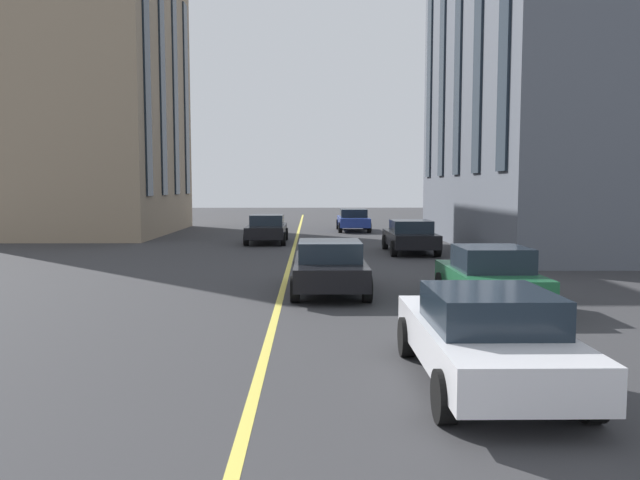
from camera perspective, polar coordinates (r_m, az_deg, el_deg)
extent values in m
cube|color=#D8C64C|center=(20.50, -2.96, -2.84)|extent=(80.00, 0.16, 0.01)
cube|color=navy|center=(38.74, 3.04, 1.70)|extent=(4.40, 1.80, 0.55)
cube|color=#19232D|center=(38.49, 3.06, 2.47)|extent=(1.85, 1.58, 0.50)
cylinder|color=black|center=(40.16, 1.67, 1.43)|extent=(0.64, 0.22, 0.64)
cylinder|color=black|center=(40.27, 4.12, 1.43)|extent=(0.64, 0.22, 0.64)
cylinder|color=black|center=(37.26, 1.86, 1.16)|extent=(0.64, 0.22, 0.64)
cylinder|color=black|center=(37.38, 4.51, 1.16)|extent=(0.64, 0.22, 0.64)
cube|color=black|center=(26.34, 8.21, 0.14)|extent=(4.40, 1.80, 0.55)
cube|color=#19232D|center=(26.08, 8.30, 1.24)|extent=(1.85, 1.58, 0.50)
cylinder|color=black|center=(27.67, 5.96, -0.18)|extent=(0.64, 0.22, 0.64)
cylinder|color=black|center=(27.93, 9.48, -0.18)|extent=(0.64, 0.22, 0.64)
cylinder|color=black|center=(24.80, 6.75, -0.78)|extent=(0.64, 0.22, 0.64)
cylinder|color=black|center=(25.09, 10.67, -0.77)|extent=(0.64, 0.22, 0.64)
cube|color=#1E6038|center=(15.07, 15.14, -3.64)|extent=(3.90, 1.75, 0.55)
cube|color=#19232D|center=(14.81, 15.40, -1.65)|extent=(1.64, 1.54, 0.55)
cylinder|color=black|center=(16.14, 10.99, -3.98)|extent=(0.60, 0.21, 0.60)
cylinder|color=black|center=(16.57, 16.70, -3.87)|extent=(0.60, 0.21, 0.60)
cylinder|color=black|center=(13.67, 13.20, -5.64)|extent=(0.60, 0.21, 0.60)
cylinder|color=black|center=(14.17, 19.84, -5.43)|extent=(0.60, 0.21, 0.60)
cube|color=black|center=(16.39, 0.86, -2.71)|extent=(4.40, 1.80, 0.55)
cube|color=#19232D|center=(16.11, 0.89, -0.97)|extent=(1.85, 1.58, 0.50)
cylinder|color=black|center=(17.87, -2.05, -2.97)|extent=(0.64, 0.22, 0.64)
cylinder|color=black|center=(17.91, 3.49, -2.96)|extent=(0.64, 0.22, 0.64)
cylinder|color=black|center=(15.00, -2.28, -4.50)|extent=(0.64, 0.22, 0.64)
cylinder|color=black|center=(15.05, 4.33, -4.47)|extent=(0.64, 0.22, 0.64)
cube|color=black|center=(30.69, -4.86, 0.84)|extent=(4.40, 1.80, 0.55)
cube|color=#19232D|center=(30.88, -4.84, 1.85)|extent=(1.85, 1.58, 0.50)
cylinder|color=black|center=(29.22, -3.37, 0.11)|extent=(0.64, 0.22, 0.64)
cylinder|color=black|center=(29.34, -6.74, 0.10)|extent=(0.64, 0.22, 0.64)
cylinder|color=black|center=(32.11, -3.14, 0.54)|extent=(0.64, 0.22, 0.64)
cylinder|color=black|center=(32.22, -6.21, 0.54)|extent=(0.64, 0.22, 0.64)
cube|color=silver|center=(9.17, 14.75, -9.00)|extent=(4.40, 1.80, 0.55)
cube|color=#19232D|center=(8.86, 15.21, -6.03)|extent=(1.85, 1.58, 0.50)
cylinder|color=black|center=(10.44, 7.92, -8.73)|extent=(0.64, 0.22, 0.64)
cylinder|color=black|center=(10.84, 17.09, -8.40)|extent=(0.64, 0.22, 0.64)
cylinder|color=black|center=(7.69, 11.30, -13.80)|extent=(0.64, 0.22, 0.64)
cylinder|color=black|center=(8.22, 23.47, -12.88)|extent=(0.64, 0.22, 0.64)
cube|color=gray|center=(39.56, -20.32, 12.40)|extent=(13.21, 9.22, 16.24)
cube|color=#19232D|center=(33.58, -15.48, 14.48)|extent=(1.10, 0.10, 12.34)
cube|color=#19232D|center=(36.75, -14.15, 13.67)|extent=(1.10, 0.10, 12.34)
cube|color=#19232D|center=(39.94, -13.03, 12.98)|extent=(1.10, 0.10, 12.34)
cube|color=#19232D|center=(43.14, -12.09, 12.38)|extent=(1.10, 0.10, 12.34)
cube|color=#19232D|center=(37.55, 10.03, 19.49)|extent=(1.10, 0.10, 17.91)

